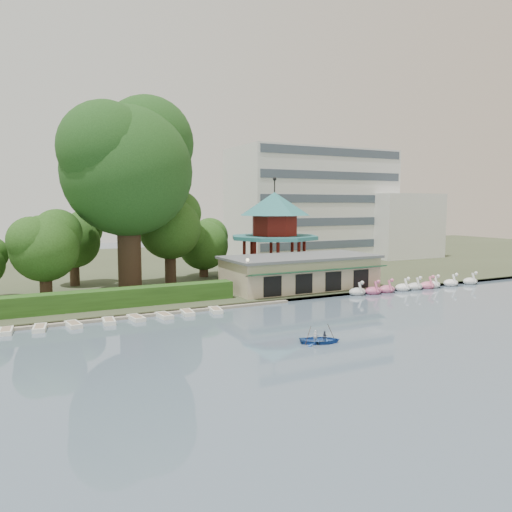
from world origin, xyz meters
TOP-DOWN VIEW (x-y plane):
  - ground_plane at (0.00, 0.00)m, footprint 220.00×220.00m
  - shore at (0.00, 52.00)m, footprint 220.00×70.00m
  - embankment at (0.00, 17.30)m, footprint 220.00×0.60m
  - dock at (-12.00, 17.20)m, footprint 34.00×1.60m
  - boathouse at (10.00, 21.97)m, footprint 18.60×9.39m
  - pavilion at (12.00, 32.00)m, footprint 12.40×12.40m
  - office_building at (32.67, 49.00)m, footprint 38.00×18.00m
  - hedge at (-15.00, 20.50)m, footprint 30.00×2.00m
  - lamp_post at (1.50, 19.00)m, footprint 0.36×0.36m
  - big_tree at (-8.80, 28.23)m, footprint 15.92×14.84m
  - small_trees at (-11.06, 31.62)m, footprint 40.09×17.00m
  - swan_boats at (23.13, 16.53)m, footprint 20.43×2.17m
  - moored_rowboats at (-15.33, 15.85)m, footprint 24.84×2.72m
  - rowboat_with_passengers at (-0.68, 2.05)m, footprint 5.16×4.53m

SIDE VIEW (x-z plane):
  - ground_plane at x=0.00m, z-range 0.00..0.00m
  - dock at x=-12.00m, z-range 0.00..0.24m
  - embankment at x=0.00m, z-range 0.00..0.30m
  - moored_rowboats at x=-15.33m, z-range 0.00..0.36m
  - shore at x=0.00m, z-range 0.00..0.40m
  - swan_boats at x=23.13m, z-range -0.56..1.35m
  - rowboat_with_passengers at x=-0.68m, z-range -0.56..1.45m
  - hedge at x=-15.00m, z-range 0.40..2.20m
  - boathouse at x=10.00m, z-range 0.42..4.32m
  - lamp_post at x=1.50m, z-range 1.20..5.48m
  - small_trees at x=-11.06m, z-range 0.49..12.29m
  - pavilion at x=12.00m, z-range 0.73..14.23m
  - office_building at x=32.67m, z-range -0.27..19.73m
  - big_tree at x=-8.80m, z-range 3.91..26.55m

